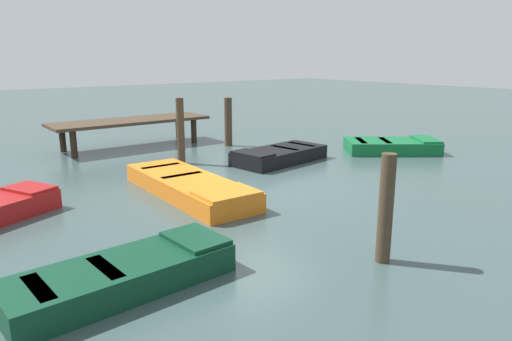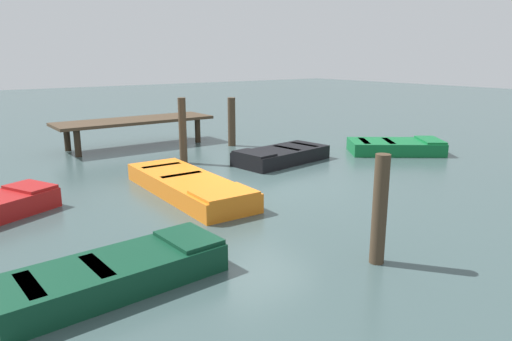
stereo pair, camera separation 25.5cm
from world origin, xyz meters
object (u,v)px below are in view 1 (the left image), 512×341
Objects in this scene: rowboat_orange at (189,186)px; mooring_piling_near_left at (228,122)px; rowboat_green at (392,146)px; mooring_piling_far_left at (386,209)px; rowboat_dark_green at (124,274)px; rowboat_black at (279,155)px; dock_segment at (131,123)px; mooring_piling_near_right at (181,131)px.

mooring_piling_near_left is (4.06, 4.40, 0.62)m from rowboat_orange.
mooring_piling_far_left reaches higher than rowboat_green.
rowboat_dark_green is at bearing -132.00° from mooring_piling_near_left.
rowboat_black is at bearing 62.80° from mooring_piling_far_left.
mooring_piling_far_left is (-0.70, -11.16, 0.01)m from dock_segment.
rowboat_green is 6.86m from mooring_piling_near_right.
mooring_piling_near_left is at bearing 28.98° from mooring_piling_near_right.
mooring_piling_far_left is (0.60, -4.88, 0.63)m from rowboat_orange.
mooring_piling_near_right is (4.28, 6.24, 0.74)m from rowboat_dark_green.
rowboat_green is 1.04× the size of rowboat_dark_green.
dock_segment is at bearing 145.75° from mooring_piling_near_left.
dock_segment is 1.68× the size of rowboat_green.
mooring_piling_near_left reaches higher than dock_segment.
rowboat_orange is 3.33m from mooring_piling_near_right.
rowboat_orange is at bearing 11.34° from rowboat_black.
rowboat_green is at bearing -49.44° from mooring_piling_near_left.
dock_segment is 2.79× the size of mooring_piling_near_right.
mooring_piling_far_left is (-0.80, -7.81, -0.11)m from mooring_piling_near_right.
mooring_piling_near_right is at bearing 155.78° from rowboat_orange.
rowboat_green is 0.77× the size of rowboat_orange.
rowboat_orange is at bearing -141.48° from rowboat_green.
mooring_piling_near_left is (0.27, 3.06, 0.62)m from rowboat_black.
mooring_piling_far_left is at bearing -110.46° from mooring_piling_near_left.
mooring_piling_near_left reaches higher than rowboat_green.
rowboat_green and rowboat_dark_green have the same top height.
rowboat_black is at bearing 110.86° from rowboat_orange.
rowboat_orange is 6.02m from mooring_piling_near_left.
mooring_piling_near_left is (-3.60, 4.20, 0.62)m from rowboat_green.
rowboat_dark_green is 1.61× the size of mooring_piling_near_right.
dock_segment is 8.82m from rowboat_green.
mooring_piling_far_left is at bearing -95.88° from mooring_piling_near_right.
rowboat_black and rowboat_green have the same top height.
mooring_piling_far_left is at bearing -107.20° from rowboat_green.
mooring_piling_near_right is at bearing -151.02° from mooring_piling_near_left.
rowboat_black is 1.84× the size of mooring_piling_near_left.
rowboat_green is 5.56m from mooring_piling_near_left.
mooring_piling_near_left is at bearing 138.71° from rowboat_orange.
mooring_piling_far_left is at bearing 8.48° from rowboat_orange.
rowboat_black is 2.96m from mooring_piling_near_right.
mooring_piling_far_left is (-3.20, -6.22, 0.63)m from rowboat_black.
mooring_piling_near_right reaches higher than dock_segment.
mooring_piling_near_left is at bearing 69.54° from mooring_piling_far_left.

